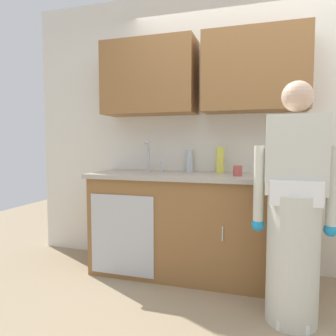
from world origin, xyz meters
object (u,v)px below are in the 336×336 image
at_px(sink, 147,174).
at_px(bottle_water_short, 190,161).
at_px(cup_by_sink, 238,171).
at_px(bottle_water_tall, 288,160).
at_px(knife_on_counter, 291,178).
at_px(bottle_soap, 220,160).
at_px(person_at_sink, 294,222).

height_order(sink, bottle_water_short, sink).
height_order(bottle_water_short, cup_by_sink, bottle_water_short).
relative_size(bottle_water_tall, cup_by_sink, 2.90).
bearing_deg(knife_on_counter, bottle_water_tall, -37.32).
xyz_separation_m(sink, bottle_soap, (0.67, 0.16, 0.14)).
bearing_deg(knife_on_counter, person_at_sink, 140.87).
distance_m(sink, bottle_soap, 0.70).
relative_size(cup_by_sink, knife_on_counter, 0.37).
bearing_deg(cup_by_sink, bottle_water_tall, 37.01).
height_order(bottle_water_tall, bottle_water_short, bottle_water_tall).
relative_size(sink, bottle_soap, 2.07).
height_order(person_at_sink, cup_by_sink, person_at_sink).
distance_m(sink, bottle_water_short, 0.45).
relative_size(sink, cup_by_sink, 5.59).
relative_size(person_at_sink, bottle_soap, 6.71).
bearing_deg(sink, person_at_sink, -24.71).
xyz_separation_m(sink, cup_by_sink, (0.85, -0.09, 0.06)).
bearing_deg(sink, knife_on_counter, -6.32).
xyz_separation_m(bottle_water_short, bottle_soap, (0.31, -0.07, 0.01)).
xyz_separation_m(cup_by_sink, knife_on_counter, (0.42, -0.05, -0.04)).
xyz_separation_m(person_at_sink, knife_on_counter, (0.01, 0.44, 0.25)).
distance_m(bottle_soap, knife_on_counter, 0.69).
bearing_deg(knife_on_counter, bottle_soap, 25.60).
height_order(sink, person_at_sink, person_at_sink).
xyz_separation_m(bottle_water_tall, knife_on_counter, (0.00, -0.36, -0.13)).
distance_m(cup_by_sink, knife_on_counter, 0.43).
height_order(person_at_sink, knife_on_counter, person_at_sink).
bearing_deg(bottle_soap, sink, -166.57).
bearing_deg(bottle_soap, cup_by_sink, -53.66).
relative_size(bottle_water_tall, bottle_soap, 1.07).
distance_m(bottle_water_tall, bottle_water_short, 0.91).
distance_m(bottle_soap, cup_by_sink, 0.32).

